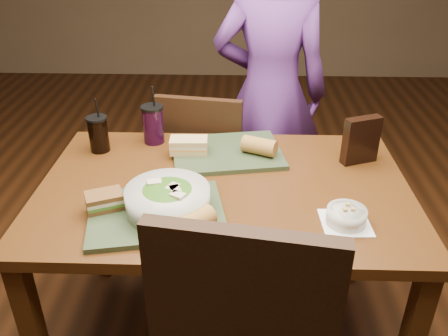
% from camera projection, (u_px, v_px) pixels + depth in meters
% --- Properties ---
extents(ground, '(6.00, 6.00, 0.00)m').
position_uv_depth(ground, '(224.00, 334.00, 2.03)').
color(ground, '#381C0B').
rests_on(ground, ground).
extents(dining_table, '(1.30, 0.85, 0.75)m').
position_uv_depth(dining_table, '(224.00, 207.00, 1.71)').
color(dining_table, '#4A280E').
rests_on(dining_table, ground).
extents(chair_far, '(0.44, 0.44, 0.89)m').
position_uv_depth(chair_far, '(201.00, 169.00, 2.29)').
color(chair_far, black).
rests_on(chair_far, ground).
extents(diner, '(0.60, 0.43, 1.57)m').
position_uv_depth(diner, '(270.00, 94.00, 2.36)').
color(diner, '#5A2B76').
rests_on(diner, ground).
extents(tray_near, '(0.47, 0.39, 0.02)m').
position_uv_depth(tray_near, '(157.00, 214.00, 1.50)').
color(tray_near, '#2D3C23').
rests_on(tray_near, dining_table).
extents(tray_far, '(0.47, 0.39, 0.02)m').
position_uv_depth(tray_far, '(227.00, 152.00, 1.86)').
color(tray_far, '#2D3C23').
rests_on(tray_far, dining_table).
extents(salad_bowl, '(0.27, 0.27, 0.09)m').
position_uv_depth(salad_bowl, '(168.00, 198.00, 1.48)').
color(salad_bowl, silver).
rests_on(salad_bowl, tray_near).
extents(soup_bowl, '(0.15, 0.15, 0.06)m').
position_uv_depth(soup_bowl, '(346.00, 216.00, 1.45)').
color(soup_bowl, white).
rests_on(soup_bowl, dining_table).
extents(sandwich_near, '(0.14, 0.12, 0.05)m').
position_uv_depth(sandwich_near, '(104.00, 201.00, 1.50)').
color(sandwich_near, '#593819').
rests_on(sandwich_near, tray_near).
extents(sandwich_far, '(0.15, 0.08, 0.06)m').
position_uv_depth(sandwich_far, '(189.00, 145.00, 1.83)').
color(sandwich_far, tan).
rests_on(sandwich_far, tray_far).
extents(baguette_near, '(0.14, 0.14, 0.06)m').
position_uv_depth(baguette_near, '(194.00, 223.00, 1.39)').
color(baguette_near, '#AD7533').
rests_on(baguette_near, tray_near).
extents(baguette_far, '(0.15, 0.11, 0.07)m').
position_uv_depth(baguette_far, '(259.00, 146.00, 1.82)').
color(baguette_far, '#AD7533').
rests_on(baguette_far, tray_far).
extents(cup_cola, '(0.08, 0.08, 0.22)m').
position_uv_depth(cup_cola, '(98.00, 134.00, 1.86)').
color(cup_cola, black).
rests_on(cup_cola, dining_table).
extents(cup_berry, '(0.09, 0.09, 0.24)m').
position_uv_depth(cup_berry, '(153.00, 124.00, 1.93)').
color(cup_berry, black).
rests_on(cup_berry, dining_table).
extents(chip_bag, '(0.14, 0.09, 0.18)m').
position_uv_depth(chip_bag, '(361.00, 140.00, 1.77)').
color(chip_bag, black).
rests_on(chip_bag, dining_table).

